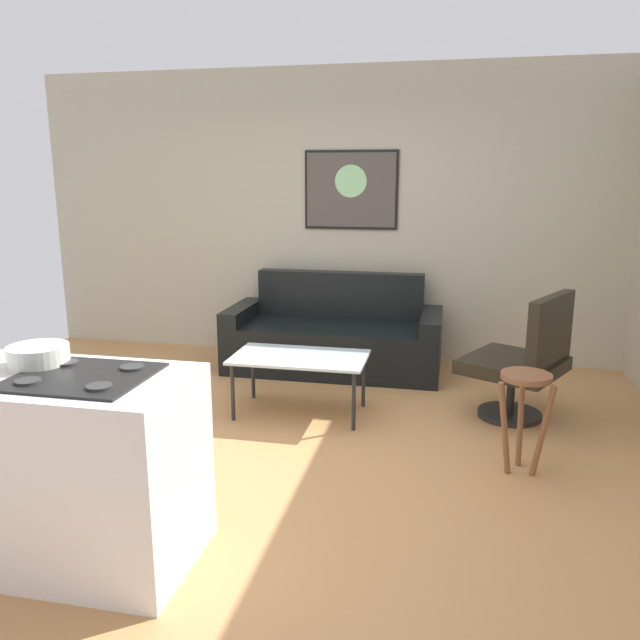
# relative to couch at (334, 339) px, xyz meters

# --- Properties ---
(ground) EXTENTS (6.40, 6.40, 0.04)m
(ground) POSITION_rel_couch_xyz_m (0.05, -1.90, -0.31)
(ground) COLOR tan
(back_wall) EXTENTS (6.40, 0.05, 2.80)m
(back_wall) POSITION_rel_couch_xyz_m (0.05, 0.53, 1.11)
(back_wall) COLOR #B5AF95
(back_wall) RESTS_ON ground
(couch) EXTENTS (1.97, 0.84, 0.88)m
(couch) POSITION_rel_couch_xyz_m (0.00, 0.00, 0.00)
(couch) COLOR black
(couch) RESTS_ON ground
(coffee_table) EXTENTS (1.01, 0.58, 0.46)m
(coffee_table) POSITION_rel_couch_xyz_m (-0.04, -1.18, 0.13)
(coffee_table) COLOR silver
(coffee_table) RESTS_ON ground
(armchair) EXTENTS (0.89, 0.90, 0.97)m
(armchair) POSITION_rel_couch_xyz_m (1.61, -0.97, 0.18)
(armchair) COLOR black
(armchair) RESTS_ON ground
(bar_stool) EXTENTS (0.35, 0.34, 0.63)m
(bar_stool) POSITION_rel_couch_xyz_m (1.52, -1.85, 0.19)
(bar_stool) COLOR brown
(bar_stool) RESTS_ON ground
(kitchen_counter) EXTENTS (1.48, 0.67, 0.93)m
(kitchen_counter) POSITION_rel_couch_xyz_m (-0.81, -3.21, 0.16)
(kitchen_counter) COLOR white
(kitchen_counter) RESTS_ON ground
(mixing_bowl) EXTENTS (0.28, 0.28, 0.10)m
(mixing_bowl) POSITION_rel_couch_xyz_m (-0.85, -3.09, 0.66)
(mixing_bowl) COLOR silver
(mixing_bowl) RESTS_ON kitchen_counter
(wall_painting) EXTENTS (0.91, 0.03, 0.75)m
(wall_painting) POSITION_rel_couch_xyz_m (0.06, 0.48, 1.36)
(wall_painting) COLOR black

